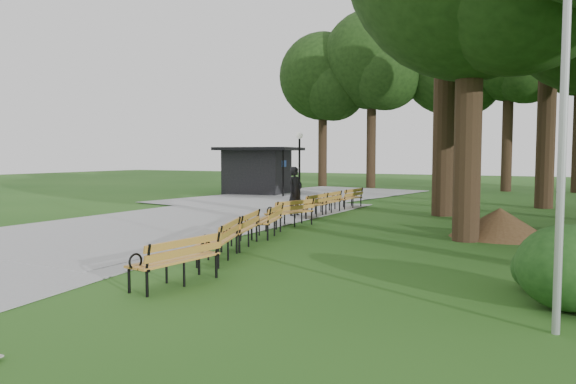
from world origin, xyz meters
The scene contains 18 objects.
ground centered at (0.00, 0.00, 0.00)m, with size 100.00×100.00×0.00m, color #204C15.
path centered at (-4.00, 3.00, 0.03)m, with size 12.00×38.00×0.06m, color #99999C.
person centered at (-0.94, 5.32, 0.92)m, with size 0.67×0.44×1.85m, color black.
kiosk centered at (-7.99, 14.58, 1.36)m, with size 4.33×3.77×2.71m, color black, non-canonical shape.
lamp_post centered at (-3.21, 10.37, 2.39)m, with size 0.32×0.32×3.35m.
dirt_mound centered at (6.33, 3.30, 0.42)m, with size 2.26×2.26×0.83m, color #47301C.
metal_pole centered at (7.78, -4.81, 2.77)m, with size 0.10×0.10×5.53m, color #9EA0A3.
bench_0 centered at (1.80, -4.98, 0.44)m, with size 1.90×0.64×0.88m, color #B8792A, non-canonical shape.
bench_1 centered at (1.22, -2.82, 0.44)m, with size 1.90×0.64×0.88m, color #B8792A, non-canonical shape.
bench_2 centered at (0.71, -1.13, 0.44)m, with size 1.90×0.64×0.88m, color #B8792A, non-canonical shape.
bench_3 centered at (0.44, 0.72, 0.44)m, with size 1.90×0.64×0.88m, color #B8792A, non-canonical shape.
bench_4 centered at (0.11, 2.78, 0.44)m, with size 1.90×0.64×0.88m, color #B8792A, non-canonical shape.
bench_5 centered at (-0.29, 5.30, 0.44)m, with size 1.90×0.64×0.88m, color #B8792A, non-canonical shape.
bench_6 centered at (-0.29, 6.72, 0.44)m, with size 1.90×0.64×0.88m, color #B8792A, non-canonical shape.
bench_7 centered at (-0.22, 8.97, 0.44)m, with size 1.90×0.64×0.88m, color #B8792A, non-canonical shape.
tree_backdrop centered at (6.64, 23.34, 7.96)m, with size 35.31×9.00×15.91m, color black, non-canonical shape.
shrub_0 centered at (7.92, -3.57, 0.00)m, with size 1.50×1.50×1.27m, color #193D14.
shrub_2 centered at (7.53, -2.65, 0.00)m, with size 0.94×0.94×0.80m, color #193D14.
Camera 1 is at (7.76, -12.30, 2.28)m, focal length 33.25 mm.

